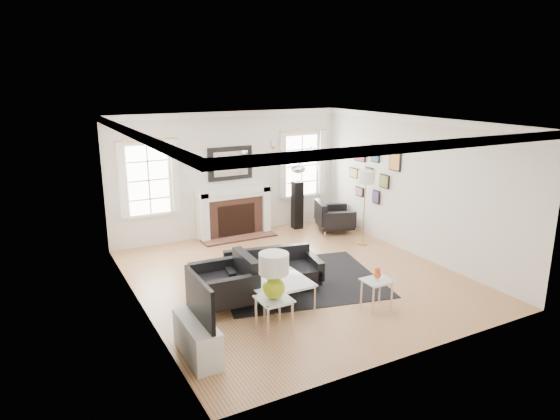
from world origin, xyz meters
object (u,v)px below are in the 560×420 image
sofa (271,272)px  arc_floor_lamp (310,186)px  armchair_left (227,284)px  gourd_lamp (274,273)px  armchair_right (332,218)px  coffee_table (277,282)px  fireplace (234,213)px

sofa → arc_floor_lamp: arc_floor_lamp is taller
armchair_left → gourd_lamp: 1.23m
arc_floor_lamp → sofa: bearing=-133.2°
armchair_right → coffee_table: bearing=-136.4°
sofa → armchair_right: bearing=38.6°
fireplace → armchair_right: bearing=-20.5°
sofa → gourd_lamp: size_ratio=2.60×
coffee_table → arc_floor_lamp: (2.43, 2.97, 0.74)m
armchair_left → coffee_table: 0.78m
gourd_lamp → armchair_left: bearing=103.7°
coffee_table → arc_floor_lamp: 3.91m
fireplace → sofa: fireplace is taller
armchair_right → arc_floor_lamp: 0.98m
armchair_right → gourd_lamp: gourd_lamp is taller
fireplace → armchair_right: 2.30m
fireplace → sofa: 3.06m
armchair_left → armchair_right: size_ratio=0.95×
gourd_lamp → arc_floor_lamp: 4.69m
sofa → arc_floor_lamp: (2.19, 2.33, 0.84)m
arc_floor_lamp → fireplace: bearing=157.3°
fireplace → gourd_lamp: 4.57m
coffee_table → gourd_lamp: bearing=-120.4°
armchair_right → armchair_left: bearing=-145.9°
armchair_right → gourd_lamp: bearing=-133.7°
armchair_left → armchair_right: bearing=34.1°
armchair_left → gourd_lamp: size_ratio=1.54×
fireplace → arc_floor_lamp: bearing=-22.7°
fireplace → coffee_table: 3.74m
armchair_left → arc_floor_lamp: arc_floor_lamp is taller
fireplace → coffee_table: fireplace is taller
sofa → armchair_right: armchair_right is taller
gourd_lamp → arc_floor_lamp: size_ratio=0.32×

